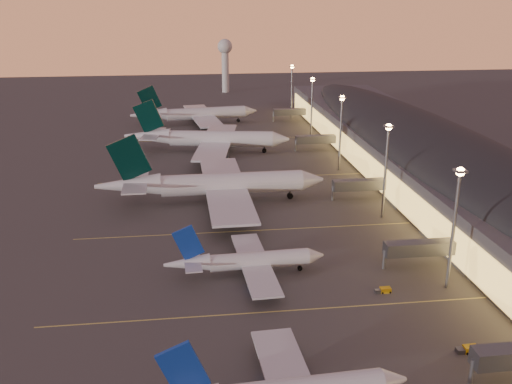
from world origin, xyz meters
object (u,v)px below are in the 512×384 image
object	(u,v)px
airliner_wide_mid	(207,139)
airliner_wide_far	(195,114)
airliner_narrow_north	(246,261)
baggage_tug_b	(468,349)
airliner_wide_near	(213,185)
radar_tower	(225,57)
baggage_tug_c	(383,290)

from	to	relation	value
airliner_wide_mid	airliner_wide_far	xyz separation A→B (m)	(-3.22, 51.16, -0.34)
airliner_narrow_north	baggage_tug_b	size ratio (longest dim) A/B	9.38
airliner_wide_mid	airliner_wide_far	world-z (taller)	airliner_wide_mid
airliner_wide_near	radar_tower	world-z (taller)	radar_tower
airliner_wide_far	baggage_tug_b	world-z (taller)	airliner_wide_far
airliner_wide_near	baggage_tug_c	xyz separation A→B (m)	(31.43, -57.96, -5.00)
radar_tower	airliner_wide_far	bearing A→B (deg)	-102.80
airliner_wide_far	radar_tower	xyz separation A→B (m)	(21.34, 93.90, 16.97)
radar_tower	airliner_narrow_north	bearing A→B (deg)	-93.34
airliner_wide_near	airliner_wide_far	world-z (taller)	airliner_wide_near
airliner_narrow_north	baggage_tug_b	bearing A→B (deg)	-46.67
baggage_tug_b	airliner_wide_far	bearing A→B (deg)	102.34
baggage_tug_b	airliner_narrow_north	bearing A→B (deg)	136.15
airliner_narrow_north	airliner_wide_near	distance (m)	47.03
airliner_wide_near	airliner_wide_far	size ratio (longest dim) A/B	1.11
baggage_tug_c	baggage_tug_b	bearing A→B (deg)	-72.40
airliner_wide_mid	baggage_tug_b	world-z (taller)	airliner_wide_mid
airliner_narrow_north	baggage_tug_b	distance (m)	47.51
airliner_narrow_north	airliner_wide_far	xyz separation A→B (m)	(-6.79, 155.22, 1.69)
baggage_tug_b	radar_tower	bearing A→B (deg)	94.04
airliner_wide_mid	radar_tower	xyz separation A→B (m)	(18.11, 145.06, 16.63)
baggage_tug_c	airliner_wide_near	bearing A→B (deg)	117.56
airliner_wide_near	baggage_tug_c	distance (m)	66.12
airliner_wide_near	baggage_tug_b	size ratio (longest dim) A/B	17.83
airliner_wide_mid	radar_tower	bearing A→B (deg)	92.36
airliner_narrow_north	radar_tower	distance (m)	250.24
radar_tower	airliner_wide_mid	bearing A→B (deg)	-97.12
airliner_wide_far	airliner_wide_near	bearing A→B (deg)	-96.30
radar_tower	airliner_wide_near	bearing A→B (deg)	-95.38
airliner_wide_far	baggage_tug_c	bearing A→B (deg)	-86.05
airliner_wide_mid	radar_tower	world-z (taller)	radar_tower
airliner_wide_mid	airliner_wide_near	bearing A→B (deg)	-81.49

